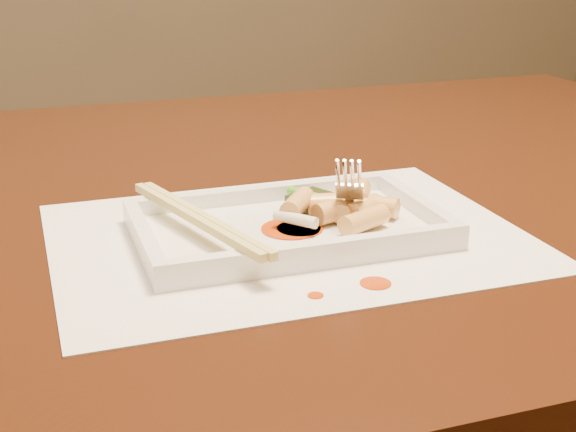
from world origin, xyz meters
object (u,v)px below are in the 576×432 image
object	(u,v)px
chopstick_a	(194,218)
fork	(357,132)
table	(245,273)
plate_base	(288,231)
placemat	(288,236)

from	to	relation	value
chopstick_a	fork	world-z (taller)	fork
table	fork	distance (m)	0.24
chopstick_a	plate_base	bearing A→B (deg)	0.00
table	placemat	xyz separation A→B (m)	(-0.00, -0.16, 0.10)
plate_base	fork	size ratio (longest dim) A/B	1.86
table	placemat	distance (m)	0.19
fork	table	bearing A→B (deg)	115.26
plate_base	chopstick_a	size ratio (longest dim) A/B	1.25
table	placemat	size ratio (longest dim) A/B	3.50
plate_base	fork	xyz separation A→B (m)	(0.07, 0.02, 0.08)
fork	placemat	bearing A→B (deg)	-165.58
chopstick_a	fork	distance (m)	0.16
placemat	chopstick_a	xyz separation A→B (m)	(-0.08, 0.00, 0.03)
fork	chopstick_a	bearing A→B (deg)	-173.25
placemat	plate_base	xyz separation A→B (m)	(0.00, 0.00, 0.00)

